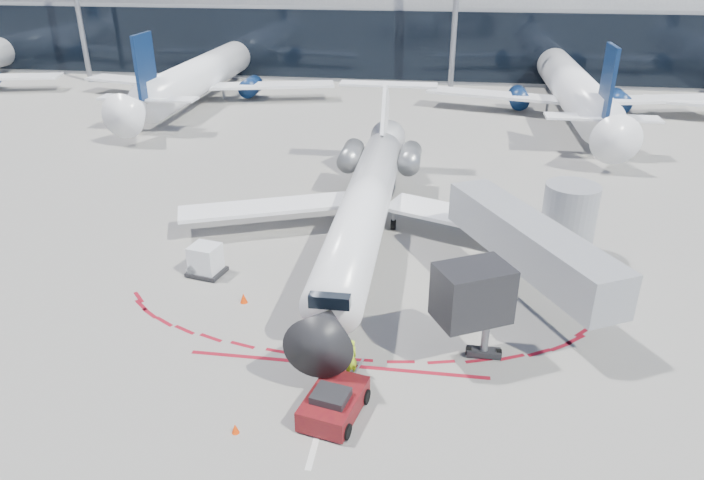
# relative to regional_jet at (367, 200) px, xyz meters

# --- Properties ---
(ground) EXTENTS (260.00, 260.00, 0.00)m
(ground) POSITION_rel_regional_jet_xyz_m (0.34, -2.56, -2.63)
(ground) COLOR slate
(ground) RESTS_ON ground
(apron_centerline) EXTENTS (0.25, 40.00, 0.01)m
(apron_centerline) POSITION_rel_regional_jet_xyz_m (0.34, -0.56, -2.62)
(apron_centerline) COLOR silver
(apron_centerline) RESTS_ON ground
(apron_stop_bar) EXTENTS (14.00, 0.25, 0.01)m
(apron_stop_bar) POSITION_rel_regional_jet_xyz_m (0.34, -14.06, -2.62)
(apron_stop_bar) COLOR maroon
(apron_stop_bar) RESTS_ON ground
(terminal_building) EXTENTS (150.00, 24.15, 24.00)m
(terminal_building) POSITION_rel_regional_jet_xyz_m (0.34, 62.42, 5.89)
(terminal_building) COLOR #97999C
(terminal_building) RESTS_ON ground
(jet_bridge) EXTENTS (10.03, 15.20, 4.90)m
(jet_bridge) POSITION_rel_regional_jet_xyz_m (10.14, -5.57, 0.38)
(jet_bridge) COLOR #94969C
(jet_bridge) RESTS_ON ground
(regional_jet) EXTENTS (25.49, 31.43, 7.87)m
(regional_jet) POSITION_rel_regional_jet_xyz_m (0.00, 0.00, 0.00)
(regional_jet) COLOR white
(regional_jet) RESTS_ON ground
(pushback_tug) EXTENTS (2.78, 5.28, 1.34)m
(pushback_tug) POSITION_rel_regional_jet_xyz_m (0.78, -17.38, -2.04)
(pushback_tug) COLOR #500B13
(pushback_tug) RESTS_ON ground
(ramp_worker) EXTENTS (0.83, 0.82, 1.93)m
(ramp_worker) POSITION_rel_regional_jet_xyz_m (1.10, -14.79, -1.66)
(ramp_worker) COLOR #B6E117
(ramp_worker) RESTS_ON ground
(uld_container) EXTENTS (2.29, 2.06, 1.87)m
(uld_container) POSITION_rel_regional_jet_xyz_m (-8.66, -6.51, -1.70)
(uld_container) COLOR black
(uld_container) RESTS_ON ground
(safety_cone_left) EXTENTS (0.41, 0.41, 0.56)m
(safety_cone_left) POSITION_rel_regional_jet_xyz_m (-5.56, -9.29, -2.35)
(safety_cone_left) COLOR #FF3D05
(safety_cone_left) RESTS_ON ground
(safety_cone_right) EXTENTS (0.31, 0.31, 0.43)m
(safety_cone_right) POSITION_rel_regional_jet_xyz_m (-2.91, -19.02, -2.41)
(safety_cone_right) COLOR #FF3D05
(safety_cone_right) RESTS_ON ground
(bg_airliner_1) EXTENTS (37.67, 39.88, 12.19)m
(bg_airliner_1) POSITION_rel_regional_jet_xyz_m (-24.84, 38.27, 3.46)
(bg_airliner_1) COLOR white
(bg_airliner_1) RESTS_ON ground
(bg_airliner_2) EXTENTS (37.68, 39.90, 12.19)m
(bg_airliner_2) POSITION_rel_regional_jet_xyz_m (18.69, 36.80, 3.47)
(bg_airliner_2) COLOR white
(bg_airliner_2) RESTS_ON ground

